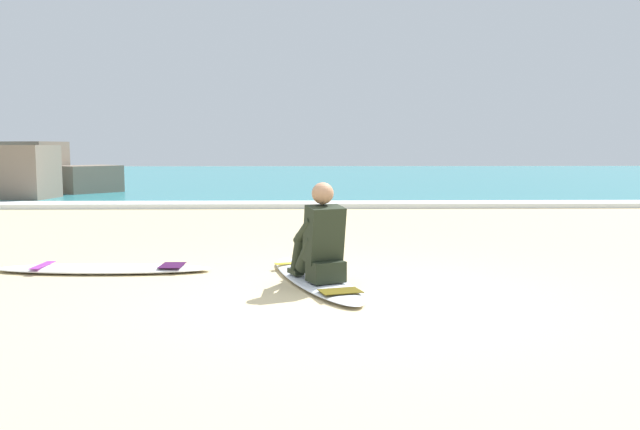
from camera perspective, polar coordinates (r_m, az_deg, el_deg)
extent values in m
plane|color=#CCB584|center=(5.81, 1.26, -7.43)|extent=(80.00, 80.00, 0.00)
cube|color=teal|center=(28.22, -0.75, 3.41)|extent=(80.00, 28.00, 0.10)
cube|color=white|center=(14.55, -0.27, 0.93)|extent=(80.00, 0.90, 0.11)
ellipsoid|color=silver|center=(6.53, -0.51, -5.62)|extent=(1.19, 2.50, 0.07)
cube|color=gold|center=(7.17, -2.14, -4.26)|extent=(0.49, 0.23, 0.01)
cube|color=#4C400C|center=(5.79, 1.80, -6.74)|extent=(0.42, 0.33, 0.01)
cube|color=black|center=(6.16, 0.51, -4.99)|extent=(0.40, 0.37, 0.20)
cylinder|color=black|center=(6.25, -1.04, -3.42)|extent=(0.30, 0.43, 0.43)
cylinder|color=black|center=(6.44, -1.90, -3.42)|extent=(0.21, 0.29, 0.42)
cube|color=black|center=(6.54, -2.17, -5.02)|extent=(0.18, 0.24, 0.05)
cylinder|color=black|center=(6.34, 0.62, -3.30)|extent=(0.30, 0.43, 0.43)
cylinder|color=black|center=(6.53, -0.03, -3.28)|extent=(0.21, 0.29, 0.42)
cube|color=black|center=(6.63, -0.25, -4.86)|extent=(0.18, 0.24, 0.05)
cube|color=black|center=(6.13, 0.36, -1.72)|extent=(0.43, 0.40, 0.57)
sphere|color=#A37556|center=(6.12, 0.24, 1.93)|extent=(0.21, 0.21, 0.21)
cylinder|color=black|center=(6.21, -1.40, -1.39)|extent=(0.24, 0.40, 0.31)
cylinder|color=black|center=(6.32, 0.93, -1.26)|extent=(0.24, 0.40, 0.31)
ellipsoid|color=white|center=(7.42, -18.66, -4.52)|extent=(2.37, 0.58, 0.07)
cube|color=purple|center=(7.65, -23.36, -4.09)|extent=(0.11, 0.48, 0.01)
cube|color=#351037|center=(7.21, -12.97, -4.35)|extent=(0.25, 0.37, 0.01)
cube|color=#756656|center=(17.38, -25.16, 3.32)|extent=(1.74, 1.41, 1.40)
cube|color=#756656|center=(19.65, -24.39, 3.75)|extent=(2.00, 1.72, 1.50)
cube|color=#756656|center=(19.01, -19.85, 2.88)|extent=(1.90, 1.93, 0.84)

